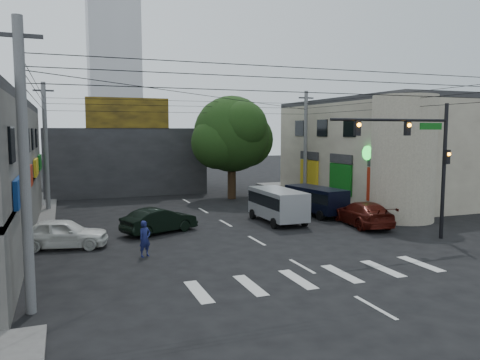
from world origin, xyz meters
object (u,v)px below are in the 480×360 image
traffic_gantry (420,149)px  silver_minivan (278,206)px  traffic_officer (145,239)px  utility_pole_far_left (46,147)px  navy_van (316,201)px  maroon_sedan (363,214)px  utility_pole_far_right (305,144)px  utility_pole_near_left (24,169)px  white_compact (63,233)px  street_tree (232,134)px  dark_sedan (160,221)px

traffic_gantry → silver_minivan: traffic_gantry is taller
traffic_officer → traffic_gantry: bearing=-35.6°
utility_pole_far_left → navy_van: utility_pole_far_left is taller
maroon_sedan → silver_minivan: bearing=-23.6°
traffic_gantry → silver_minivan: bearing=123.4°
utility_pole_far_left → utility_pole_far_right: (21.00, 0.00, 0.00)m
utility_pole_far_right → traffic_officer: utility_pole_far_right is taller
silver_minivan → traffic_officer: 10.48m
utility_pole_near_left → white_compact: (0.96, 8.50, -3.86)m
traffic_gantry → white_compact: size_ratio=1.57×
silver_minivan → traffic_officer: bearing=119.0°
white_compact → navy_van: (16.22, 3.47, 0.22)m
navy_van → utility_pole_near_left: bearing=116.3°
traffic_gantry → traffic_officer: traffic_gantry is taller
utility_pole_far_right → silver_minivan: (-7.35, -9.91, -3.56)m
silver_minivan → utility_pole_far_right: bearing=-36.8°
utility_pole_near_left → navy_van: (17.19, 11.97, -3.64)m
utility_pole_near_left → street_tree: bearing=56.0°
utility_pole_far_right → dark_sedan: bearing=-145.4°
maroon_sedan → silver_minivan: silver_minivan is taller
utility_pole_far_left → dark_sedan: utility_pole_far_left is taller
silver_minivan → navy_van: 3.80m
utility_pole_far_left → white_compact: 12.64m
dark_sedan → traffic_officer: traffic_officer is taller
traffic_gantry → dark_sedan: size_ratio=1.57×
street_tree → traffic_gantry: size_ratio=1.21×
maroon_sedan → navy_van: (-0.89, 4.10, 0.22)m
white_compact → silver_minivan: 12.86m
street_tree → silver_minivan: size_ratio=1.79×
utility_pole_far_left → utility_pole_far_right: bearing=0.0°
utility_pole_far_left → navy_van: 19.53m
white_compact → silver_minivan: silver_minivan is taller
utility_pole_far_left → street_tree: bearing=3.9°
silver_minivan → navy_van: bearing=-68.9°
maroon_sedan → navy_van: 4.20m
utility_pole_far_right → navy_van: 10.03m
traffic_gantry → utility_pole_far_left: 25.00m
maroon_sedan → utility_pole_near_left: bearing=31.5°
white_compact → street_tree: bearing=-33.6°
utility_pole_far_left → silver_minivan: (13.65, -9.91, -3.56)m
traffic_officer → maroon_sedan: bearing=-17.4°
white_compact → traffic_officer: size_ratio=2.75×
utility_pole_far_right → traffic_gantry: bearing=-98.9°
utility_pole_far_right → silver_minivan: 12.84m
traffic_officer → street_tree: bearing=30.6°
navy_van → traffic_gantry: bearing=179.1°
traffic_gantry → maroon_sedan: size_ratio=1.34×
dark_sedan → maroon_sedan: bearing=-123.3°
street_tree → utility_pole_far_left: size_ratio=0.95×
utility_pole_far_left → maroon_sedan: 22.39m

